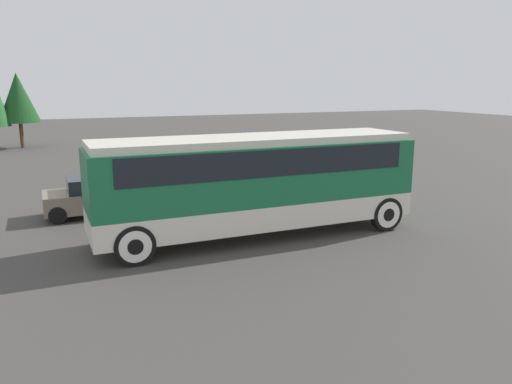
{
  "coord_description": "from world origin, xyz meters",
  "views": [
    {
      "loc": [
        -6.11,
        -14.02,
        4.77
      ],
      "look_at": [
        0.0,
        0.0,
        1.43
      ],
      "focal_mm": 35.0,
      "sensor_mm": 36.0,
      "label": 1
    }
  ],
  "objects_px": {
    "parked_car_near": "(104,195)",
    "parked_car_mid": "(232,182)",
    "tour_bus": "(259,176)",
    "parked_car_far": "(277,168)"
  },
  "relations": [
    {
      "from": "tour_bus",
      "to": "parked_car_near",
      "type": "relative_size",
      "value": 2.38
    },
    {
      "from": "tour_bus",
      "to": "parked_car_mid",
      "type": "relative_size",
      "value": 2.36
    },
    {
      "from": "tour_bus",
      "to": "parked_car_far",
      "type": "relative_size",
      "value": 2.45
    },
    {
      "from": "parked_car_near",
      "to": "parked_car_mid",
      "type": "distance_m",
      "value": 5.37
    },
    {
      "from": "tour_bus",
      "to": "parked_car_mid",
      "type": "distance_m",
      "value": 5.71
    },
    {
      "from": "parked_car_near",
      "to": "parked_car_far",
      "type": "relative_size",
      "value": 1.03
    },
    {
      "from": "tour_bus",
      "to": "parked_car_near",
      "type": "bearing_deg",
      "value": 131.05
    },
    {
      "from": "parked_car_near",
      "to": "parked_car_far",
      "type": "height_order",
      "value": "parked_car_near"
    },
    {
      "from": "parked_car_near",
      "to": "parked_car_far",
      "type": "bearing_deg",
      "value": 19.9
    },
    {
      "from": "parked_car_mid",
      "to": "parked_car_near",
      "type": "bearing_deg",
      "value": -173.04
    }
  ]
}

